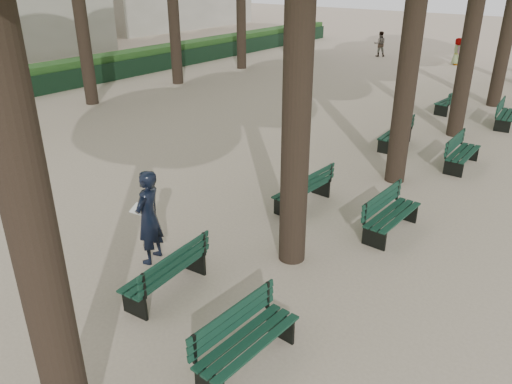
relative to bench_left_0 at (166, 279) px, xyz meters
The scene contains 14 objects.
ground 0.83m from the bench_left_0, 117.98° to the right, with size 120.00×120.00×0.00m, color tan.
bench_left_0 is the anchor object (origin of this frame).
bench_left_1 4.47m from the bench_left_0, 90.00° to the left, with size 0.65×1.82×0.92m.
bench_left_2 9.90m from the bench_left_0, 90.00° to the left, with size 0.68×1.83×0.92m.
bench_left_3 15.18m from the bench_left_0, 90.00° to the left, with size 0.72×1.84×0.92m.
bench_right_0 2.33m from the bench_left_0, 12.99° to the right, with size 0.64×1.82×0.92m.
bench_right_1 5.02m from the bench_left_0, 63.14° to the left, with size 0.62×1.82×0.92m.
bench_right_2 9.64m from the bench_left_0, 76.40° to the left, with size 0.61×1.81×0.92m.
bench_right_3 14.63m from the bench_left_0, 81.09° to the left, with size 0.73×1.84×0.92m.
man_with_map 1.35m from the bench_left_0, 150.88° to the left, with size 0.72×0.84×1.90m.
pedestrian_a 26.96m from the bench_left_0, 107.13° to the left, with size 0.75×0.31×1.54m, color #262628.
pedestrian_d 25.97m from the bench_left_0, 96.89° to the left, with size 0.74×0.30×1.52m, color #262628.
fence 18.51m from the bench_left_0, 146.14° to the left, with size 0.08×42.00×0.90m, color black.
hedge 19.09m from the bench_left_0, 147.31° to the left, with size 1.20×42.00×1.20m, color #1D4718.
Camera 1 is at (6.15, -4.19, 5.35)m, focal length 35.00 mm.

